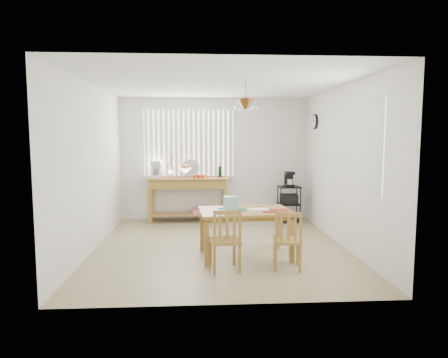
{
  "coord_description": "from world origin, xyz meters",
  "views": [
    {
      "loc": [
        -0.32,
        -6.33,
        1.78
      ],
      "look_at": [
        0.1,
        0.55,
        1.05
      ],
      "focal_mm": 32.0,
      "sensor_mm": 36.0,
      "label": 1
    }
  ],
  "objects": [
    {
      "name": "dining_table",
      "position": [
        0.34,
        -0.57,
        0.63
      ],
      "size": [
        1.38,
        0.95,
        0.71
      ],
      "color": "#AC803A",
      "rests_on": "ground"
    },
    {
      "name": "table_items",
      "position": [
        0.22,
        -0.69,
        0.79
      ],
      "size": [
        1.04,
        0.45,
        0.23
      ],
      "color": "#136E54",
      "rests_on": "dining_table"
    },
    {
      "name": "ground",
      "position": [
        0.0,
        0.0,
        -0.01
      ],
      "size": [
        4.0,
        4.5,
        0.01
      ],
      "primitive_type": "cube",
      "color": "tan"
    },
    {
      "name": "wire_cart",
      "position": [
        1.54,
        1.82,
        0.45
      ],
      "size": [
        0.44,
        0.35,
        0.75
      ],
      "color": "black",
      "rests_on": "ground"
    },
    {
      "name": "sideboard_items",
      "position": [
        -0.84,
        2.01,
        1.08
      ],
      "size": [
        1.57,
        0.39,
        0.71
      ],
      "color": "maroon",
      "rests_on": "sideboard"
    },
    {
      "name": "room_shell",
      "position": [
        0.0,
        0.01,
        1.69
      ],
      "size": [
        4.2,
        4.7,
        2.7
      ],
      "color": "white",
      "rests_on": "ground"
    },
    {
      "name": "chair_right",
      "position": [
        0.85,
        -1.14,
        0.4
      ],
      "size": [
        0.42,
        0.42,
        0.81
      ],
      "color": "#AC803A",
      "rests_on": "ground"
    },
    {
      "name": "sideboard",
      "position": [
        -0.56,
        2.0,
        0.7
      ],
      "size": [
        1.66,
        0.47,
        0.93
      ],
      "color": "#AC803A",
      "rests_on": "ground"
    },
    {
      "name": "cart_items",
      "position": [
        1.54,
        1.83,
        0.9
      ],
      "size": [
        0.18,
        0.21,
        0.31
      ],
      "color": "black",
      "rests_on": "wire_cart"
    },
    {
      "name": "chair_left",
      "position": [
        0.01,
        -1.17,
        0.41
      ],
      "size": [
        0.44,
        0.44,
        0.84
      ],
      "color": "#AC803A",
      "rests_on": "ground"
    }
  ]
}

